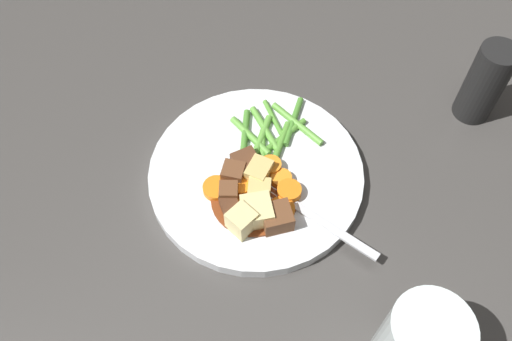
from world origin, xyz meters
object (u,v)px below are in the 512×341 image
object	(u,v)px
potato_chunk_0	(259,191)
fork	(306,212)
meat_chunk_1	(247,162)
carrot_slice_5	(244,211)
potato_chunk_1	(242,221)
potato_chunk_2	(257,211)
potato_chunk_3	(259,172)
carrot_slice_3	(281,210)
carrot_slice_6	(289,191)
meat_chunk_4	(277,217)
meat_chunk_3	(229,193)
meat_chunk_2	(233,173)
meat_chunk_0	(230,206)
carrot_slice_4	(271,166)
dinner_plate	(256,174)
carrot_slice_2	(281,179)
carrot_slice_1	(216,188)
pepper_mill	(485,83)
carrot_slice_0	(241,186)

from	to	relation	value
potato_chunk_0	fork	world-z (taller)	potato_chunk_0
meat_chunk_1	carrot_slice_5	bearing A→B (deg)	15.53
potato_chunk_1	potato_chunk_2	xyz separation A→B (m)	(-0.02, 0.01, -0.00)
potato_chunk_2	potato_chunk_1	bearing A→B (deg)	-34.99
potato_chunk_3	meat_chunk_1	bearing A→B (deg)	-120.99
carrot_slice_3	potato_chunk_2	distance (m)	0.03
carrot_slice_6	potato_chunk_2	bearing A→B (deg)	-32.81
potato_chunk_1	meat_chunk_4	distance (m)	0.04
potato_chunk_3	meat_chunk_3	size ratio (longest dim) A/B	1.29
potato_chunk_3	meat_chunk_2	size ratio (longest dim) A/B	1.23
potato_chunk_3	meat_chunk_2	xyz separation A→B (m)	(0.01, -0.03, -0.00)
carrot_slice_6	meat_chunk_1	size ratio (longest dim) A/B	0.91
potato_chunk_0	meat_chunk_2	distance (m)	0.04
carrot_slice_3	meat_chunk_0	size ratio (longest dim) A/B	1.37
carrot_slice_3	meat_chunk_4	distance (m)	0.02
carrot_slice_5	potato_chunk_1	distance (m)	0.02
carrot_slice_4	dinner_plate	bearing A→B (deg)	-66.78
potato_chunk_1	fork	world-z (taller)	potato_chunk_1
dinner_plate	carrot_slice_5	xyz separation A→B (m)	(0.06, 0.01, 0.01)
carrot_slice_2	potato_chunk_2	xyz separation A→B (m)	(0.05, -0.01, 0.01)
potato_chunk_1	potato_chunk_3	distance (m)	0.07
dinner_plate	carrot_slice_5	world-z (taller)	carrot_slice_5
carrot_slice_1	potato_chunk_2	bearing A→B (deg)	71.49
carrot_slice_4	carrot_slice_6	world-z (taller)	same
carrot_slice_6	pepper_mill	xyz separation A→B (m)	(-0.21, 0.19, 0.03)
potato_chunk_1	pepper_mill	distance (m)	0.35
potato_chunk_2	potato_chunk_3	size ratio (longest dim) A/B	1.15
carrot_slice_3	pepper_mill	xyz separation A→B (m)	(-0.23, 0.19, 0.03)
meat_chunk_3	meat_chunk_4	size ratio (longest dim) A/B	0.72
carrot_slice_2	meat_chunk_4	size ratio (longest dim) A/B	0.75
fork	carrot_slice_6	bearing A→B (deg)	-124.26
potato_chunk_0	fork	distance (m)	0.06
carrot_slice_3	carrot_slice_1	bearing A→B (deg)	-92.57
potato_chunk_2	carrot_slice_2	bearing A→B (deg)	167.24
carrot_slice_0	meat_chunk_0	xyz separation A→B (m)	(0.03, -0.00, 0.00)
dinner_plate	meat_chunk_1	size ratio (longest dim) A/B	8.33
carrot_slice_6	meat_chunk_2	distance (m)	0.07
carrot_slice_6	carrot_slice_4	bearing A→B (deg)	-130.36
meat_chunk_0	carrot_slice_2	bearing A→B (deg)	141.79
potato_chunk_3	meat_chunk_4	world-z (taller)	same
carrot_slice_3	potato_chunk_1	xyz separation A→B (m)	(0.03, -0.04, 0.01)
carrot_slice_1	potato_chunk_0	world-z (taller)	potato_chunk_0
carrot_slice_6	potato_chunk_2	world-z (taller)	potato_chunk_2
carrot_slice_5	potato_chunk_1	xyz separation A→B (m)	(0.02, 0.00, 0.01)
meat_chunk_2	carrot_slice_6	bearing A→B (deg)	89.31
potato_chunk_0	pepper_mill	world-z (taller)	pepper_mill
meat_chunk_2	pepper_mill	distance (m)	0.33
potato_chunk_2	potato_chunk_3	xyz separation A→B (m)	(-0.05, -0.01, -0.00)
meat_chunk_2	fork	bearing A→B (deg)	78.93
pepper_mill	carrot_slice_4	bearing A→B (deg)	-50.71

